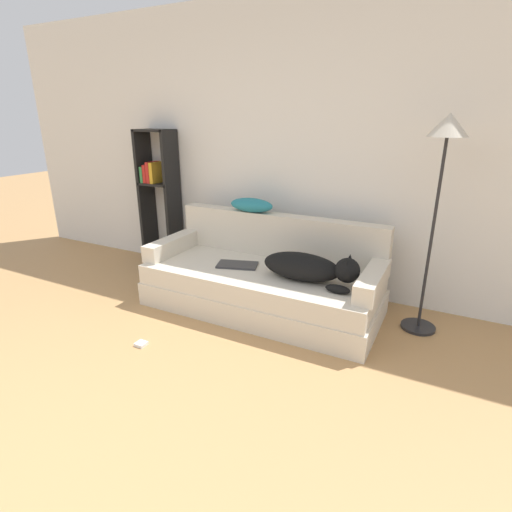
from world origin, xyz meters
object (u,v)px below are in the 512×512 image
Objects in this scene: dog at (309,267)px; bookshelf at (158,190)px; couch at (261,289)px; laptop at (237,265)px; throw_pillow at (251,205)px; floor_lamp at (444,159)px; power_adapter at (141,344)px.

dog is 0.53× the size of bookshelf.
couch is 0.57m from dog.
laptop is at bearing -171.84° from couch.
throw_pillow is (-0.75, 0.42, 0.36)m from dog.
floor_lamp is at bearing -4.94° from bookshelf.
couch reaches higher than power_adapter.
floor_lamp reaches higher than dog.
floor_lamp is (2.88, -0.25, 0.50)m from bookshelf.
couch is at bearing 172.55° from dog.
throw_pillow is 0.29× the size of bookshelf.
laptop is at bearing 177.59° from dog.
dog is 1.27m from floor_lamp.
bookshelf is at bearing 172.58° from throw_pillow.
couch is at bearing -168.14° from floor_lamp.
power_adapter is (-1.86, -1.26, -1.36)m from floor_lamp.
dog reaches higher than power_adapter.
bookshelf is 2.94m from floor_lamp.
laptop is at bearing -168.67° from floor_lamp.
bookshelf is 19.38× the size of power_adapter.
laptop is 1.85m from floor_lamp.
couch is 0.81m from throw_pillow.
throw_pillow is 1.69m from floor_lamp.
dog is 1.85× the size of throw_pillow.
dog is at bearing -158.44° from floor_lamp.
laptop reaches higher than couch.
bookshelf is at bearing 163.82° from dog.
floor_lamp is 21.42× the size of power_adapter.
dog is 2.14m from bookshelf.
laptop is 0.24× the size of floor_lamp.
laptop reaches higher than power_adapter.
throw_pillow is at bearing 150.64° from dog.
floor_lamp is (1.54, 0.31, 0.98)m from laptop.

